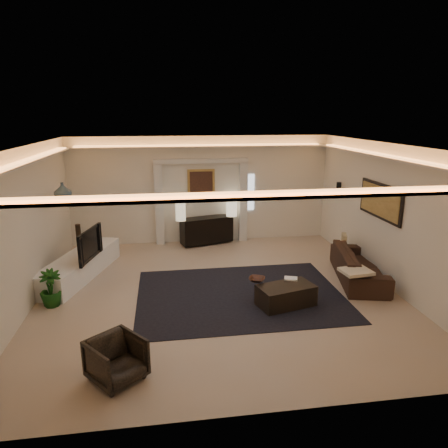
{
  "coord_description": "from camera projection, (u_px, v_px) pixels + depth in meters",
  "views": [
    {
      "loc": [
        -1.01,
        -7.54,
        3.47
      ],
      "look_at": [
        0.2,
        0.6,
        1.25
      ],
      "focal_mm": 32.93,
      "sensor_mm": 36.0,
      "label": 1
    }
  ],
  "objects": [
    {
      "name": "floor",
      "position": [
        219.0,
        292.0,
        8.24
      ],
      "size": [
        7.0,
        7.0,
        0.0
      ],
      "primitive_type": "plane",
      "color": "tan",
      "rests_on": "ground"
    },
    {
      "name": "ceiling",
      "position": [
        218.0,
        146.0,
        7.49
      ],
      "size": [
        7.0,
        7.0,
        0.0
      ],
      "primitive_type": "plane",
      "rotation": [
        3.14,
        0.0,
        0.0
      ],
      "color": "white",
      "rests_on": "ground"
    },
    {
      "name": "wall_back",
      "position": [
        201.0,
        190.0,
        11.21
      ],
      "size": [
        7.0,
        0.0,
        7.0
      ],
      "primitive_type": "plane",
      "rotation": [
        1.57,
        0.0,
        0.0
      ],
      "color": "white",
      "rests_on": "ground"
    },
    {
      "name": "wall_front",
      "position": [
        261.0,
        303.0,
        4.52
      ],
      "size": [
        7.0,
        0.0,
        7.0
      ],
      "primitive_type": "plane",
      "rotation": [
        -1.57,
        0.0,
        0.0
      ],
      "color": "white",
      "rests_on": "ground"
    },
    {
      "name": "wall_left",
      "position": [
        25.0,
        230.0,
        7.37
      ],
      "size": [
        0.0,
        7.0,
        7.0
      ],
      "primitive_type": "plane",
      "rotation": [
        1.57,
        0.0,
        1.57
      ],
      "color": "white",
      "rests_on": "ground"
    },
    {
      "name": "wall_right",
      "position": [
        388.0,
        216.0,
        8.36
      ],
      "size": [
        0.0,
        7.0,
        7.0
      ],
      "primitive_type": "plane",
      "rotation": [
        1.57,
        0.0,
        -1.57
      ],
      "color": "white",
      "rests_on": "ground"
    },
    {
      "name": "cove_soffit",
      "position": [
        218.0,
        161.0,
        7.56
      ],
      "size": [
        7.0,
        7.0,
        0.04
      ],
      "primitive_type": "cube",
      "color": "silver",
      "rests_on": "ceiling"
    },
    {
      "name": "daylight_slit",
      "position": [
        250.0,
        192.0,
        11.41
      ],
      "size": [
        0.25,
        0.03,
        1.0
      ],
      "primitive_type": "cube",
      "color": "white",
      "rests_on": "wall_back"
    },
    {
      "name": "area_rug",
      "position": [
        240.0,
        295.0,
        8.11
      ],
      "size": [
        4.0,
        3.0,
        0.01
      ],
      "primitive_type": "cube",
      "color": "black",
      "rests_on": "ground"
    },
    {
      "name": "pilaster_left",
      "position": [
        159.0,
        205.0,
        11.04
      ],
      "size": [
        0.22,
        0.2,
        2.2
      ],
      "primitive_type": "cube",
      "color": "silver",
      "rests_on": "ground"
    },
    {
      "name": "pilaster_right",
      "position": [
        243.0,
        202.0,
        11.37
      ],
      "size": [
        0.22,
        0.2,
        2.2
      ],
      "primitive_type": "cube",
      "color": "silver",
      "rests_on": "ground"
    },
    {
      "name": "alcove_header",
      "position": [
        201.0,
        161.0,
        10.91
      ],
      "size": [
        2.52,
        0.2,
        0.12
      ],
      "primitive_type": "cube",
      "color": "silver",
      "rests_on": "wall_back"
    },
    {
      "name": "painting_frame",
      "position": [
        201.0,
        183.0,
        11.13
      ],
      "size": [
        0.74,
        0.04,
        0.74
      ],
      "primitive_type": "cube",
      "color": "tan",
      "rests_on": "wall_back"
    },
    {
      "name": "painting_canvas",
      "position": [
        201.0,
        183.0,
        11.1
      ],
      "size": [
        0.62,
        0.02,
        0.62
      ],
      "primitive_type": "cube",
      "color": "#4C2D1E",
      "rests_on": "wall_back"
    },
    {
      "name": "art_panel_frame",
      "position": [
        381.0,
        201.0,
        8.58
      ],
      "size": [
        0.04,
        1.64,
        0.74
      ],
      "primitive_type": "cube",
      "color": "black",
      "rests_on": "wall_right"
    },
    {
      "name": "art_panel_gold",
      "position": [
        379.0,
        201.0,
        8.58
      ],
      "size": [
        0.02,
        1.5,
        0.62
      ],
      "primitive_type": "cube",
      "color": "tan",
      "rests_on": "wall_right"
    },
    {
      "name": "wall_sconce",
      "position": [
        339.0,
        187.0,
        10.39
      ],
      "size": [
        0.12,
        0.12,
        0.22
      ],
      "primitive_type": "cylinder",
      "color": "black",
      "rests_on": "wall_right"
    },
    {
      "name": "wall_niche",
      "position": [
        48.0,
        203.0,
        8.66
      ],
      "size": [
        0.1,
        0.55,
        0.04
      ],
      "primitive_type": "cube",
      "color": "silver",
      "rests_on": "wall_left"
    },
    {
      "name": "console",
      "position": [
        207.0,
        230.0,
        11.19
      ],
      "size": [
        1.47,
        0.81,
        0.7
      ],
      "primitive_type": "cube",
      "rotation": [
        0.0,
        0.0,
        0.28
      ],
      "color": "#2F221C",
      "rests_on": "ground"
    },
    {
      "name": "lamp_left",
      "position": [
        180.0,
        208.0,
        10.7
      ],
      "size": [
        0.32,
        0.32,
        0.59
      ],
      "primitive_type": "cylinder",
      "rotation": [
        0.0,
        0.0,
        0.26
      ],
      "color": "beige",
      "rests_on": "console"
    },
    {
      "name": "lamp_right",
      "position": [
        232.0,
        204.0,
        11.18
      ],
      "size": [
        0.33,
        0.33,
        0.66
      ],
      "primitive_type": "cylinder",
      "rotation": [
        0.0,
        0.0,
        0.12
      ],
      "color": "beige",
      "rests_on": "console"
    },
    {
      "name": "media_ledge",
      "position": [
        80.0,
        266.0,
        9.0
      ],
      "size": [
        1.45,
        2.82,
        0.51
      ],
      "primitive_type": "cube",
      "rotation": [
        0.0,
        0.0,
        -0.3
      ],
      "color": "white",
      "rests_on": "ground"
    },
    {
      "name": "tv",
      "position": [
        85.0,
        246.0,
        8.65
      ],
      "size": [
        1.14,
        0.41,
        0.66
      ],
      "primitive_type": "imported",
      "rotation": [
        0.0,
        0.0,
        1.34
      ],
      "color": "black",
      "rests_on": "media_ledge"
    },
    {
      "name": "figurine",
      "position": [
        78.0,
        232.0,
        10.17
      ],
      "size": [
        0.14,
        0.14,
        0.34
      ],
      "primitive_type": "cylinder",
      "rotation": [
        0.0,
        0.0,
        -0.12
      ],
      "color": "black",
      "rests_on": "media_ledge"
    },
    {
      "name": "ginger_jar",
      "position": [
        63.0,
        191.0,
        8.76
      ],
      "size": [
        0.4,
        0.4,
        0.38
      ],
      "primitive_type": "imported",
      "rotation": [
        0.0,
        0.0,
        0.09
      ],
      "color": "#38455B",
      "rests_on": "wall_niche"
    },
    {
      "name": "plant",
      "position": [
        51.0,
        288.0,
        7.58
      ],
      "size": [
        0.51,
        0.51,
        0.69
      ],
      "primitive_type": "imported",
      "rotation": [
        0.0,
        0.0,
        0.42
      ],
      "color": "#13410F",
      "rests_on": "ground"
    },
    {
      "name": "sofa",
      "position": [
        359.0,
        265.0,
        8.82
      ],
      "size": [
        2.32,
        1.33,
        0.64
      ],
      "primitive_type": "imported",
      "rotation": [
        0.0,
        0.0,
        1.34
      ],
      "color": "black",
      "rests_on": "ground"
    },
    {
      "name": "throw_blanket",
      "position": [
        356.0,
        271.0,
        7.85
      ],
      "size": [
        0.61,
        0.52,
        0.06
      ],
      "primitive_type": "cube",
      "rotation": [
        0.0,
        0.0,
        0.12
      ],
      "color": "white",
      "rests_on": "sofa"
    },
    {
      "name": "throw_pillow",
      "position": [
        344.0,
        241.0,
        9.68
      ],
      "size": [
        0.22,
        0.36,
        0.35
      ],
      "primitive_type": "cube",
      "rotation": [
        0.0,
        0.0,
        -0.36
      ],
      "color": "tan",
      "rests_on": "sofa"
    },
    {
      "name": "coffee_table",
      "position": [
        286.0,
        295.0,
        7.62
      ],
      "size": [
        1.14,
        0.81,
        0.38
      ],
      "primitive_type": "cube",
      "rotation": [
        0.0,
        0.0,
        0.26
      ],
      "color": "black",
      "rests_on": "ground"
    },
    {
      "name": "bowl",
      "position": [
        257.0,
        279.0,
        7.76
      ],
      "size": [
        0.4,
        0.4,
        0.08
      ],
      "primitive_type": "imported",
      "rotation": [
        0.0,
        0.0,
        -0.4
      ],
      "color": "#3A2016",
      "rests_on": "coffee_table"
    },
    {
      "name": "magazine",
      "position": [
        291.0,
        278.0,
        7.86
      ],
      "size": [
        0.29,
        0.25,
        0.03
      ],
      "primitive_type": "cube",
      "rotation": [
        0.0,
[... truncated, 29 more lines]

